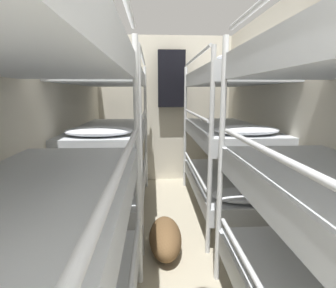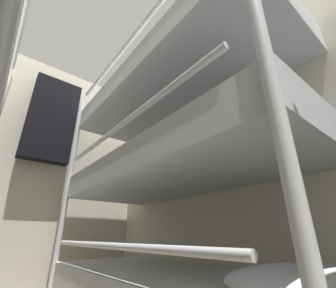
{
  "view_description": "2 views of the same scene",
  "coord_description": "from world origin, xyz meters",
  "px_view_note": "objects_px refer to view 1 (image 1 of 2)",
  "views": [
    {
      "loc": [
        -0.2,
        0.54,
        1.51
      ],
      "look_at": [
        -0.03,
        3.37,
        0.96
      ],
      "focal_mm": 28.0,
      "sensor_mm": 36.0,
      "label": 1
    },
    {
      "loc": [
        -0.22,
        2.58,
        0.63
      ],
      "look_at": [
        0.66,
        3.69,
        1.21
      ],
      "focal_mm": 24.0,
      "sensor_mm": 36.0,
      "label": 2
    }
  ],
  "objects_px": {
    "duffel_bag": "(165,238)",
    "bunk_stack_right_far": "(227,133)",
    "bunk_stack_left_near": "(15,226)",
    "hanging_coat": "(172,79)",
    "bunk_stack_left_far": "(111,134)"
  },
  "relations": [
    {
      "from": "duffel_bag",
      "to": "bunk_stack_right_far",
      "type": "bearing_deg",
      "value": 47.01
    },
    {
      "from": "bunk_stack_left_near",
      "to": "bunk_stack_right_far",
      "type": "relative_size",
      "value": 1.0
    },
    {
      "from": "bunk_stack_left_near",
      "to": "bunk_stack_right_far",
      "type": "bearing_deg",
      "value": 57.69
    },
    {
      "from": "duffel_bag",
      "to": "hanging_coat",
      "type": "bearing_deg",
      "value": 84.42
    },
    {
      "from": "bunk_stack_left_far",
      "to": "bunk_stack_right_far",
      "type": "relative_size",
      "value": 1.0
    },
    {
      "from": "bunk_stack_right_far",
      "to": "hanging_coat",
      "type": "xyz_separation_m",
      "value": [
        -0.59,
        1.22,
        0.7
      ]
    },
    {
      "from": "duffel_bag",
      "to": "hanging_coat",
      "type": "relative_size",
      "value": 0.71
    },
    {
      "from": "duffel_bag",
      "to": "hanging_coat",
      "type": "xyz_separation_m",
      "value": [
        0.2,
        2.08,
        1.58
      ]
    },
    {
      "from": "bunk_stack_left_far",
      "to": "duffel_bag",
      "type": "xyz_separation_m",
      "value": [
        0.61,
        -0.85,
        -0.88
      ]
    },
    {
      "from": "bunk_stack_left_near",
      "to": "duffel_bag",
      "type": "height_order",
      "value": "bunk_stack_left_near"
    },
    {
      "from": "bunk_stack_left_far",
      "to": "duffel_bag",
      "type": "height_order",
      "value": "bunk_stack_left_far"
    },
    {
      "from": "hanging_coat",
      "to": "bunk_stack_right_far",
      "type": "bearing_deg",
      "value": -64.07
    },
    {
      "from": "bunk_stack_left_near",
      "to": "hanging_coat",
      "type": "distance_m",
      "value": 3.61
    },
    {
      "from": "hanging_coat",
      "to": "bunk_stack_left_far",
      "type": "bearing_deg",
      "value": -123.69
    },
    {
      "from": "bunk_stack_left_near",
      "to": "hanging_coat",
      "type": "relative_size",
      "value": 2.16
    }
  ]
}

